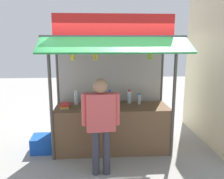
# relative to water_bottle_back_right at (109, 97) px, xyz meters

# --- Properties ---
(ground_plane) EXTENTS (20.00, 20.00, 0.00)m
(ground_plane) POSITION_rel_water_bottle_back_right_xyz_m (0.04, -0.21, -1.06)
(ground_plane) COLOR gray
(stall_counter) EXTENTS (2.27, 0.76, 0.92)m
(stall_counter) POSITION_rel_water_bottle_back_right_xyz_m (0.04, -0.21, -0.60)
(stall_counter) COLOR brown
(stall_counter) RESTS_ON ground
(stall_structure) EXTENTS (2.47, 1.61, 2.66)m
(stall_structure) POSITION_rel_water_bottle_back_right_xyz_m (0.04, -0.10, 0.56)
(stall_structure) COLOR #4C4742
(stall_structure) RESTS_ON ground
(water_bottle_back_right) EXTENTS (0.08, 0.08, 0.30)m
(water_bottle_back_right) POSITION_rel_water_bottle_back_right_xyz_m (0.00, 0.00, 0.00)
(water_bottle_back_right) COLOR silver
(water_bottle_back_right) RESTS_ON stall_counter
(water_bottle_right) EXTENTS (0.07, 0.07, 0.24)m
(water_bottle_right) POSITION_rel_water_bottle_back_right_xyz_m (-0.35, -0.07, -0.03)
(water_bottle_right) COLOR silver
(water_bottle_right) RESTS_ON stall_counter
(water_bottle_front_right) EXTENTS (0.08, 0.08, 0.29)m
(water_bottle_front_right) POSITION_rel_water_bottle_back_right_xyz_m (-0.69, 0.01, -0.01)
(water_bottle_front_right) COLOR silver
(water_bottle_front_right) RESTS_ON stall_counter
(water_bottle_far_right) EXTENTS (0.07, 0.07, 0.23)m
(water_bottle_far_right) POSITION_rel_water_bottle_back_right_xyz_m (0.03, 0.09, -0.03)
(water_bottle_far_right) COLOR silver
(water_bottle_far_right) RESTS_ON stall_counter
(water_bottle_back_left) EXTENTS (0.08, 0.08, 0.29)m
(water_bottle_back_left) POSITION_rel_water_bottle_back_right_xyz_m (0.42, 0.04, -0.01)
(water_bottle_back_left) COLOR silver
(water_bottle_back_left) RESTS_ON stall_counter
(water_bottle_mid_right) EXTENTS (0.06, 0.06, 0.23)m
(water_bottle_mid_right) POSITION_rel_water_bottle_back_right_xyz_m (0.62, -0.06, -0.03)
(water_bottle_mid_right) COLOR silver
(water_bottle_mid_right) RESTS_ON stall_counter
(magazine_stack_far_left) EXTENTS (0.19, 0.29, 0.08)m
(magazine_stack_far_left) POSITION_rel_water_bottle_back_right_xyz_m (-0.89, -0.23, -0.10)
(magazine_stack_far_left) COLOR white
(magazine_stack_far_left) RESTS_ON stall_counter
(magazine_stack_left) EXTENTS (0.23, 0.27, 0.08)m
(magazine_stack_left) POSITION_rel_water_bottle_back_right_xyz_m (0.01, -0.35, -0.10)
(magazine_stack_left) COLOR white
(magazine_stack_left) RESTS_ON stall_counter
(banana_bunch_leftmost) EXTENTS (0.11, 0.11, 0.29)m
(banana_bunch_leftmost) POSITION_rel_water_bottle_back_right_xyz_m (-0.67, -0.69, 0.90)
(banana_bunch_leftmost) COLOR #332D23
(banana_bunch_inner_right) EXTENTS (0.10, 0.10, 0.29)m
(banana_bunch_inner_right) POSITION_rel_water_bottle_back_right_xyz_m (0.67, -0.69, 0.91)
(banana_bunch_inner_right) COLOR #332D23
(banana_bunch_inner_left) EXTENTS (0.11, 0.11, 0.30)m
(banana_bunch_inner_left) POSITION_rel_water_bottle_back_right_xyz_m (-0.28, -0.69, 0.91)
(banana_bunch_inner_left) COLOR #332D23
(vendor_person) EXTENTS (0.62, 0.23, 1.63)m
(vendor_person) POSITION_rel_water_bottle_back_right_xyz_m (-0.21, -1.14, -0.08)
(vendor_person) COLOR #383842
(vendor_person) RESTS_ON ground
(plastic_crate) EXTENTS (0.46, 0.46, 0.31)m
(plastic_crate) POSITION_rel_water_bottle_back_right_xyz_m (-1.37, -0.20, -0.90)
(plastic_crate) COLOR #194CB2
(plastic_crate) RESTS_ON ground
(neighbour_wall) EXTENTS (0.20, 2.40, 3.23)m
(neighbour_wall) POSITION_rel_water_bottle_back_right_xyz_m (2.20, 0.09, 0.56)
(neighbour_wall) COLOR beige
(neighbour_wall) RESTS_ON ground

